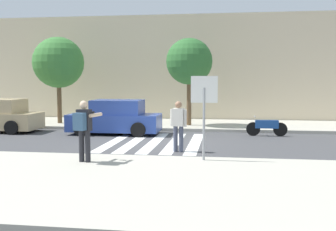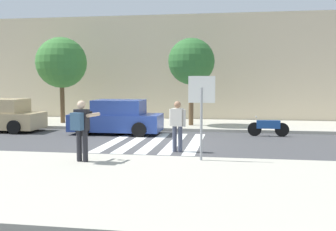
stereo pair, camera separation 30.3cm
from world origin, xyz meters
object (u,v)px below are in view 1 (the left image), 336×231
photographer_with_backpack (84,126)px  parked_car_blue (116,118)px  stop_sign (204,99)px  street_tree_west (58,63)px  pedestrian_crossing (178,123)px  motorcycle (267,127)px  street_tree_center (189,62)px

photographer_with_backpack → parked_car_blue: (-0.97, 6.73, -0.44)m
stop_sign → street_tree_west: 12.07m
photographer_with_backpack → pedestrian_crossing: size_ratio=1.00×
stop_sign → pedestrian_crossing: (-0.96, 1.96, -0.92)m
photographer_with_backpack → stop_sign: bearing=13.0°
parked_car_blue → motorcycle: size_ratio=2.33×
motorcycle → parked_car_blue: bearing=-177.4°
parked_car_blue → street_tree_center: bearing=42.5°
street_tree_west → photographer_with_backpack: bearing=-63.1°
street_tree_west → street_tree_center: size_ratio=1.04×
photographer_with_backpack → motorcycle: (5.74, 7.03, -0.75)m
pedestrian_crossing → street_tree_west: (-7.19, 6.82, 2.38)m
photographer_with_backpack → pedestrian_crossing: photographer_with_backpack is taller
stop_sign → pedestrian_crossing: size_ratio=1.40×
parked_car_blue → motorcycle: (6.70, 0.30, -0.31)m
stop_sign → parked_car_blue: (-4.27, 5.96, -1.17)m
photographer_with_backpack → street_tree_center: size_ratio=0.39×
photographer_with_backpack → parked_car_blue: photographer_with_backpack is taller
street_tree_center → photographer_with_backpack: bearing=-102.5°
pedestrian_crossing → street_tree_center: size_ratio=0.39×
stop_sign → photographer_with_backpack: size_ratio=1.40×
parked_car_blue → street_tree_center: street_tree_center is taller
motorcycle → street_tree_center: (-3.62, 2.53, 2.95)m
street_tree_center → stop_sign: bearing=-82.3°
stop_sign → pedestrian_crossing: bearing=116.1°
photographer_with_backpack → pedestrian_crossing: 3.60m
motorcycle → pedestrian_crossing: bearing=-128.3°
stop_sign → street_tree_center: street_tree_center is taller
photographer_with_backpack → street_tree_west: (-4.85, 9.55, 2.19)m
stop_sign → pedestrian_crossing: stop_sign is taller
pedestrian_crossing → motorcycle: bearing=51.7°
pedestrian_crossing → parked_car_blue: 5.20m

